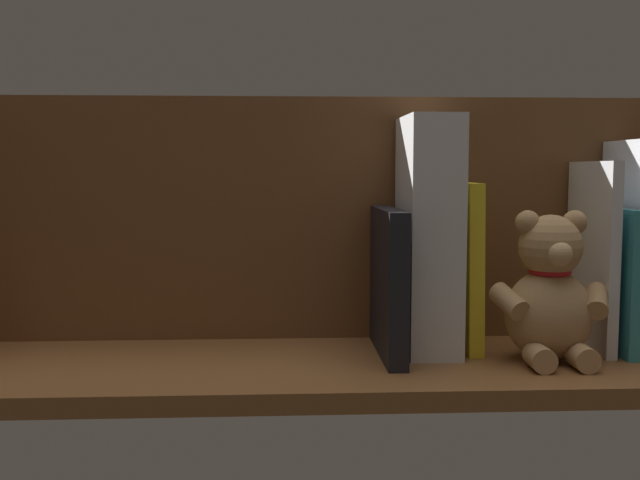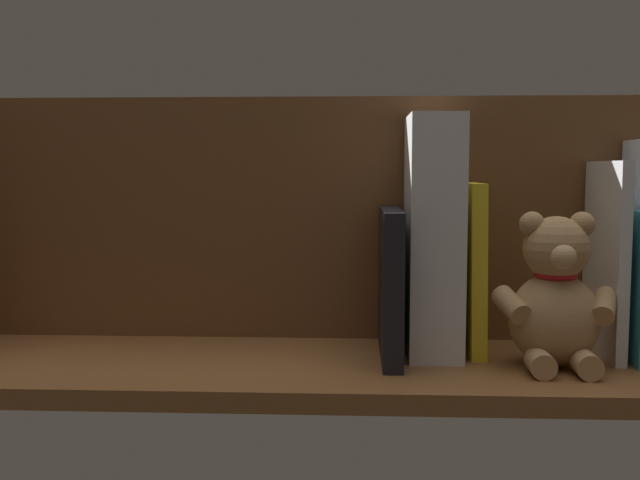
# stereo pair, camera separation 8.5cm
# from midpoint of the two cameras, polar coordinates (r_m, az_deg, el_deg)

# --- Properties ---
(ground_plane) EXTENTS (0.96, 0.27, 0.02)m
(ground_plane) POSITION_cam_midpoint_polar(r_m,az_deg,el_deg) (0.88, 2.82, -9.79)
(ground_plane) COLOR brown
(shelf_back_panel) EXTENTS (0.96, 0.02, 0.31)m
(shelf_back_panel) POSITION_cam_midpoint_polar(r_m,az_deg,el_deg) (0.96, 2.86, 1.63)
(shelf_back_panel) COLOR brown
(shelf_back_panel) RESTS_ON ground_plane
(book_2) EXTENTS (0.01, 0.14, 0.17)m
(book_2) POSITION_cam_midpoint_polar(r_m,az_deg,el_deg) (0.96, 24.72, -3.03)
(book_2) COLOR teal
(book_2) RESTS_ON ground_plane
(book_3) EXTENTS (0.01, 0.13, 0.23)m
(book_3) POSITION_cam_midpoint_polar(r_m,az_deg,el_deg) (0.95, 23.47, -1.34)
(book_3) COLOR silver
(book_3) RESTS_ON ground_plane
(teddy_bear) EXTENTS (0.14, 0.11, 0.17)m
(teddy_bear) POSITION_cam_midpoint_polar(r_m,az_deg,el_deg) (0.88, 20.27, -4.29)
(teddy_bear) COLOR tan
(teddy_bear) RESTS_ON ground_plane
(book_4) EXTENTS (0.02, 0.11, 0.20)m
(book_4) POSITION_cam_midpoint_polar(r_m,az_deg,el_deg) (0.92, 14.22, -2.10)
(book_4) COLOR yellow
(book_4) RESTS_ON ground_plane
(dictionary_thick_white) EXTENTS (0.06, 0.13, 0.28)m
(dictionary_thick_white) POSITION_cam_midpoint_polar(r_m,az_deg,el_deg) (0.90, 11.36, 0.33)
(dictionary_thick_white) COLOR silver
(dictionary_thick_white) RESTS_ON ground_plane
(book_5) EXTENTS (0.02, 0.17, 0.17)m
(book_5) POSITION_cam_midpoint_polar(r_m,az_deg,el_deg) (0.88, 8.20, -3.31)
(book_5) COLOR black
(book_5) RESTS_ON ground_plane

